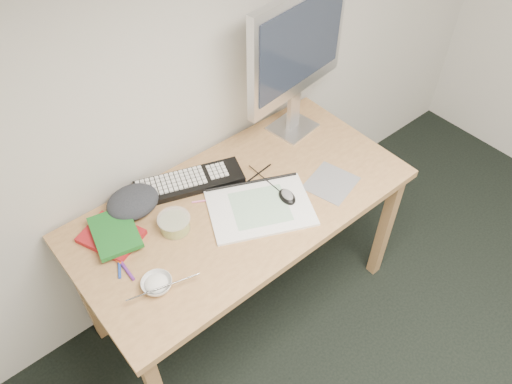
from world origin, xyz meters
TOP-DOWN VIEW (x-y plane):
  - desk at (-0.25, 1.43)m, footprint 1.40×0.70m
  - mousepad at (0.11, 1.27)m, footprint 0.24×0.23m
  - sketchpad at (-0.21, 1.35)m, footprint 0.49×0.44m
  - keyboard at (-0.35, 1.65)m, footprint 0.47×0.29m
  - monitor at (0.23, 1.65)m, footprint 0.57×0.20m
  - mouse at (-0.10, 1.32)m, footprint 0.08×0.10m
  - rice_bowl at (-0.73, 1.30)m, footprint 0.12×0.12m
  - chopsticks at (-0.72, 1.27)m, footprint 0.25×0.09m
  - fruit_tub at (-0.53, 1.48)m, footprint 0.16×0.16m
  - book_red at (-0.75, 1.60)m, footprint 0.23×0.26m
  - book_green at (-0.73, 1.59)m, footprint 0.21×0.25m
  - cloth_lump at (-0.60, 1.68)m, footprint 0.21×0.19m
  - pencil_pink at (-0.32, 1.51)m, footprint 0.17×0.10m
  - pencil_tan at (-0.28, 1.50)m, footprint 0.16×0.07m
  - pencil_black at (-0.11, 1.51)m, footprint 0.18×0.03m
  - marker_blue at (-0.79, 1.47)m, footprint 0.06×0.11m
  - marker_orange at (-0.79, 1.54)m, footprint 0.03×0.14m
  - marker_purple at (-0.78, 1.45)m, footprint 0.02×0.14m

SIDE VIEW (x-z plane):
  - desk at x=-0.25m, z-range 0.29..1.04m
  - mousepad at x=0.11m, z-range 0.75..0.75m
  - pencil_tan at x=-0.28m, z-range 0.75..0.76m
  - pencil_black at x=-0.11m, z-range 0.75..0.76m
  - pencil_pink at x=-0.32m, z-range 0.75..0.76m
  - marker_blue at x=-0.79m, z-range 0.75..0.76m
  - sketchpad at x=-0.21m, z-range 0.75..0.76m
  - marker_purple at x=-0.78m, z-range 0.75..0.76m
  - marker_orange at x=-0.79m, z-range 0.75..0.76m
  - book_red at x=-0.75m, z-range 0.75..0.77m
  - keyboard at x=-0.35m, z-range 0.75..0.78m
  - rice_bowl at x=-0.73m, z-range 0.75..0.78m
  - mouse at x=-0.10m, z-range 0.76..0.79m
  - fruit_tub at x=-0.53m, z-range 0.75..0.81m
  - book_green at x=-0.73m, z-range 0.77..0.79m
  - cloth_lump at x=-0.60m, z-range 0.75..0.82m
  - chopsticks at x=-0.72m, z-range 0.78..0.80m
  - monitor at x=0.23m, z-range 0.83..1.50m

